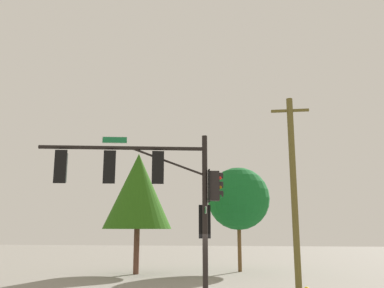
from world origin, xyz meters
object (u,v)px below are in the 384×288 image
(utility_pole, at_px, (294,188))
(tree_mid, at_px, (238,199))
(tree_near, at_px, (138,191))
(signal_pole_assembly, at_px, (158,187))

(utility_pole, bearing_deg, tree_mid, -71.55)
(utility_pole, relative_size, tree_near, 1.18)
(utility_pole, bearing_deg, signal_pole_assembly, 41.73)
(signal_pole_assembly, xyz_separation_m, utility_pole, (-5.36, -4.78, 0.37))
(utility_pole, height_order, tree_near, utility_pole)
(tree_mid, bearing_deg, signal_pole_assembly, 79.42)
(signal_pole_assembly, bearing_deg, utility_pole, -138.27)
(tree_near, height_order, tree_mid, tree_near)
(tree_mid, bearing_deg, utility_pole, 108.45)
(signal_pole_assembly, distance_m, tree_near, 11.52)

